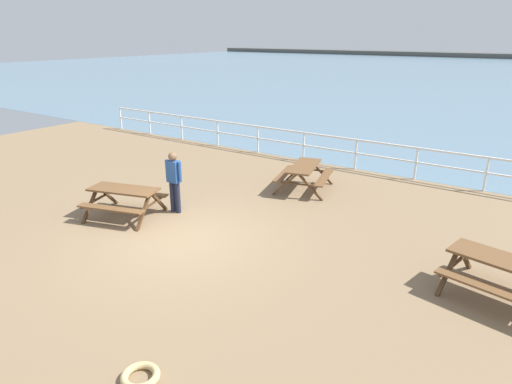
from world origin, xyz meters
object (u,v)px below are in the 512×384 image
picnic_table_near_left (304,171)px  picnic_table_near_right (502,269)px  picnic_table_mid_centre (124,195)px  visitor (174,178)px

picnic_table_near_left → picnic_table_near_right: 6.65m
picnic_table_near_right → picnic_table_mid_centre: (-8.63, -1.29, 0.00)m
picnic_table_near_right → picnic_table_near_left: bearing=161.8°
visitor → picnic_table_near_right: bearing=-90.3°
picnic_table_near_right → visitor: bearing=-166.5°
picnic_table_mid_centre → visitor: 1.36m
picnic_table_mid_centre → visitor: (0.88, 0.97, 0.36)m
picnic_table_near_left → picnic_table_mid_centre: (-2.84, -4.54, 0.00)m
picnic_table_near_left → visitor: 4.09m
picnic_table_near_right → visitor: (-7.76, -0.32, 0.36)m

